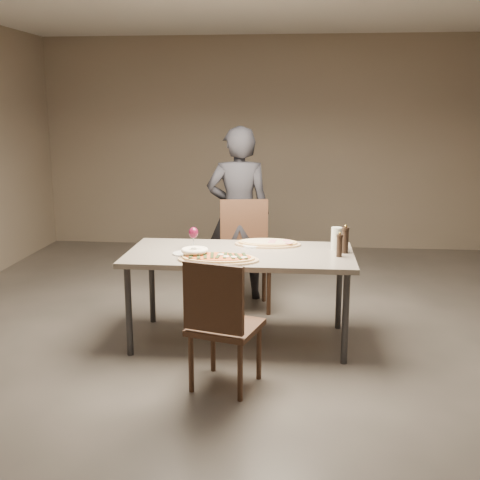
# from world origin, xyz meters

# --- Properties ---
(room) EXTENTS (7.00, 7.00, 7.00)m
(room) POSITION_xyz_m (0.00, 0.00, 1.40)
(room) COLOR #5D564F
(room) RESTS_ON ground
(dining_table) EXTENTS (1.80, 0.90, 0.75)m
(dining_table) POSITION_xyz_m (0.00, 0.00, 0.69)
(dining_table) COLOR gray
(dining_table) RESTS_ON ground
(zucchini_pizza) EXTENTS (0.62, 0.34, 0.05)m
(zucchini_pizza) POSITION_xyz_m (-0.13, -0.28, 0.77)
(zucchini_pizza) COLOR tan
(zucchini_pizza) RESTS_ON dining_table
(ham_pizza) EXTENTS (0.55, 0.31, 0.04)m
(ham_pizza) POSITION_xyz_m (0.21, 0.28, 0.77)
(ham_pizza) COLOR tan
(ham_pizza) RESTS_ON dining_table
(bread_basket) EXTENTS (0.21, 0.21, 0.08)m
(bread_basket) POSITION_xyz_m (-0.33, -0.21, 0.79)
(bread_basket) COLOR #FCEBCC
(bread_basket) RESTS_ON dining_table
(oil_dish) EXTENTS (0.14, 0.14, 0.02)m
(oil_dish) POSITION_xyz_m (0.08, 0.19, 0.76)
(oil_dish) COLOR white
(oil_dish) RESTS_ON dining_table
(pepper_mill_left) EXTENTS (0.06, 0.06, 0.23)m
(pepper_mill_left) POSITION_xyz_m (0.83, 0.06, 0.86)
(pepper_mill_left) COLOR black
(pepper_mill_left) RESTS_ON dining_table
(pepper_mill_right) EXTENTS (0.05, 0.05, 0.19)m
(pepper_mill_right) POSITION_xyz_m (0.78, -0.07, 0.84)
(pepper_mill_right) COLOR black
(pepper_mill_right) RESTS_ON dining_table
(carafe) EXTENTS (0.09, 0.09, 0.19)m
(carafe) POSITION_xyz_m (0.77, 0.15, 0.84)
(carafe) COLOR silver
(carafe) RESTS_ON dining_table
(wine_glass) EXTENTS (0.08, 0.08, 0.17)m
(wine_glass) POSITION_xyz_m (-0.39, 0.12, 0.87)
(wine_glass) COLOR silver
(wine_glass) RESTS_ON dining_table
(side_plate) EXTENTS (0.18, 0.18, 0.01)m
(side_plate) POSITION_xyz_m (-0.43, -0.11, 0.76)
(side_plate) COLOR white
(side_plate) RESTS_ON dining_table
(chair_near) EXTENTS (0.54, 0.54, 0.92)m
(chair_near) POSITION_xyz_m (-0.04, -0.90, 0.51)
(chair_near) COLOR #40281B
(chair_near) RESTS_ON ground
(chair_far) EXTENTS (0.56, 0.56, 1.02)m
(chair_far) POSITION_xyz_m (-0.04, 0.91, 0.57)
(chair_far) COLOR #40281B
(chair_far) RESTS_ON ground
(diner) EXTENTS (0.66, 0.48, 1.71)m
(diner) POSITION_xyz_m (-0.13, 1.16, 0.85)
(diner) COLOR black
(diner) RESTS_ON ground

